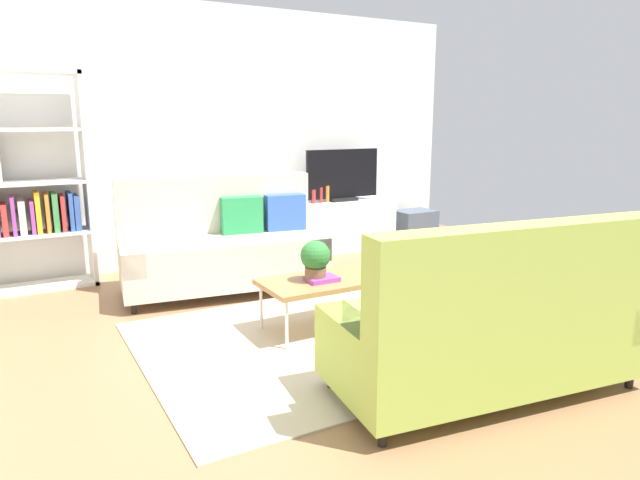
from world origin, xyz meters
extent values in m
plane|color=#936B47|center=(0.00, 0.00, 0.00)|extent=(7.68, 7.68, 0.00)
cube|color=white|center=(0.00, 2.80, 1.45)|extent=(6.40, 0.12, 2.90)
cube|color=beige|center=(-0.03, -0.07, 0.01)|extent=(2.90, 2.20, 0.01)
cube|color=beige|center=(-0.38, 1.48, 0.32)|extent=(1.99, 1.08, 0.44)
cube|color=beige|center=(-0.34, 1.80, 0.82)|extent=(1.91, 0.45, 0.56)
cube|color=beige|center=(0.46, 1.37, 0.43)|extent=(0.31, 0.86, 0.22)
cube|color=beige|center=(-1.22, 1.59, 0.43)|extent=(0.31, 0.86, 0.22)
cylinder|color=black|center=(0.44, 1.03, 0.05)|extent=(0.05, 0.05, 0.10)
cylinder|color=black|center=(-1.29, 1.26, 0.05)|extent=(0.05, 0.05, 0.10)
cylinder|color=black|center=(0.53, 1.71, 0.05)|extent=(0.05, 0.05, 0.10)
cylinder|color=black|center=(-1.20, 1.93, 0.05)|extent=(0.05, 0.05, 0.10)
cube|color=#3359B2|center=(0.30, 1.53, 0.72)|extent=(0.41, 0.19, 0.36)
cube|color=#288C4C|center=(-0.14, 1.59, 0.72)|extent=(0.41, 0.19, 0.36)
cube|color=#A3BC4C|center=(0.32, -1.22, 0.32)|extent=(1.99, 1.08, 0.44)
cube|color=#A3BC4C|center=(0.28, -1.54, 0.82)|extent=(1.91, 0.44, 0.56)
cube|color=#A3BC4C|center=(-0.52, -1.11, 0.43)|extent=(0.31, 0.86, 0.22)
cube|color=#A3BC4C|center=(1.16, -1.33, 0.43)|extent=(0.31, 0.86, 0.22)
cylinder|color=black|center=(-0.50, -0.77, 0.05)|extent=(0.05, 0.05, 0.10)
cylinder|color=black|center=(1.23, -0.99, 0.05)|extent=(0.05, 0.05, 0.10)
cylinder|color=black|center=(-0.59, -1.44, 0.05)|extent=(0.05, 0.05, 0.10)
cylinder|color=black|center=(1.14, -1.67, 0.05)|extent=(0.05, 0.05, 0.10)
cube|color=#3359B2|center=(-0.36, -1.27, 0.72)|extent=(0.41, 0.19, 0.36)
cube|color=#9E7042|center=(0.02, 0.13, 0.40)|extent=(1.10, 0.56, 0.04)
cylinder|color=silver|center=(-0.48, 0.36, 0.19)|extent=(0.02, 0.02, 0.38)
cylinder|color=silver|center=(0.52, 0.36, 0.19)|extent=(0.02, 0.02, 0.38)
cylinder|color=silver|center=(-0.48, -0.10, 0.19)|extent=(0.02, 0.02, 0.38)
cylinder|color=silver|center=(0.52, -0.10, 0.19)|extent=(0.02, 0.02, 0.38)
cube|color=silver|center=(1.54, 2.46, 0.32)|extent=(1.40, 0.44, 0.64)
cube|color=black|center=(1.54, 2.44, 0.66)|extent=(0.36, 0.20, 0.04)
cube|color=black|center=(1.54, 2.44, 0.98)|extent=(1.00, 0.05, 0.60)
cube|color=white|center=(-1.43, 2.48, 1.05)|extent=(0.04, 0.36, 2.10)
cube|color=white|center=(-1.96, 2.48, 2.08)|extent=(1.10, 0.36, 0.04)
cube|color=white|center=(-1.96, 2.48, 0.02)|extent=(1.10, 0.36, 0.04)
cube|color=white|center=(-1.96, 2.48, 0.55)|extent=(1.02, 0.36, 0.03)
cube|color=white|center=(-1.96, 2.48, 1.05)|extent=(1.02, 0.36, 0.03)
cube|color=white|center=(-1.96, 2.48, 1.55)|extent=(1.02, 0.36, 0.03)
cube|color=red|center=(-2.19, 2.48, 0.72)|extent=(0.05, 0.29, 0.30)
cube|color=purple|center=(-2.11, 2.48, 0.75)|extent=(0.03, 0.29, 0.37)
cube|color=silver|center=(-2.04, 2.48, 0.73)|extent=(0.06, 0.29, 0.33)
cube|color=purple|center=(-1.95, 2.48, 0.73)|extent=(0.04, 0.29, 0.32)
cube|color=gold|center=(-1.90, 2.48, 0.77)|extent=(0.05, 0.29, 0.40)
cube|color=orange|center=(-1.82, 2.48, 0.76)|extent=(0.03, 0.29, 0.38)
cube|color=#3F8C4C|center=(-1.75, 2.48, 0.76)|extent=(0.05, 0.29, 0.38)
cube|color=red|center=(-1.68, 2.48, 0.74)|extent=(0.04, 0.29, 0.35)
cube|color=#3359B2|center=(-1.61, 2.48, 0.75)|extent=(0.04, 0.29, 0.38)
cube|color=#3359B2|center=(-1.56, 2.48, 0.74)|extent=(0.05, 0.29, 0.35)
cube|color=#4C5666|center=(2.64, 2.36, 0.22)|extent=(0.52, 0.40, 0.44)
cylinder|color=brown|center=(-0.13, 0.11, 0.48)|extent=(0.17, 0.17, 0.11)
sphere|color=#2D7233|center=(-0.13, 0.11, 0.62)|extent=(0.23, 0.23, 0.23)
cube|color=purple|center=(-0.08, 0.09, 0.44)|extent=(0.24, 0.18, 0.04)
cylinder|color=#4C72B2|center=(0.96, 2.51, 0.72)|extent=(0.10, 0.10, 0.15)
cylinder|color=red|center=(1.11, 2.42, 0.72)|extent=(0.05, 0.05, 0.17)
cylinder|color=red|center=(1.22, 2.42, 0.73)|extent=(0.04, 0.04, 0.19)
cylinder|color=orange|center=(1.31, 2.42, 0.74)|extent=(0.05, 0.05, 0.20)
camera|label=1|loc=(-2.15, -3.58, 1.65)|focal=31.80mm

